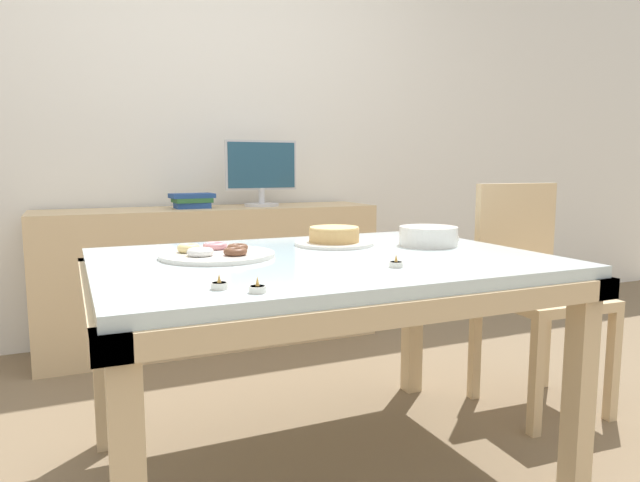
{
  "coord_description": "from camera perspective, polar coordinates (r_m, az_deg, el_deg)",
  "views": [
    {
      "loc": [
        -0.74,
        -1.65,
        1.01
      ],
      "look_at": [
        -0.04,
        -0.07,
        0.79
      ],
      "focal_mm": 32.0,
      "sensor_mm": 36.0,
      "label": 1
    }
  ],
  "objects": [
    {
      "name": "tealight_near_front",
      "position": [
        2.28,
        13.24,
        0.32
      ],
      "size": [
        0.04,
        0.04,
        0.04
      ],
      "color": "silver",
      "rests_on": "dining_table"
    },
    {
      "name": "cake_chocolate_round",
      "position": [
        2.08,
        1.43,
        0.34
      ],
      "size": [
        0.29,
        0.29,
        0.07
      ],
      "color": "silver",
      "rests_on": "dining_table"
    },
    {
      "name": "pastry_platter",
      "position": [
        1.84,
        -10.33,
        -1.23
      ],
      "size": [
        0.37,
        0.37,
        0.04
      ],
      "color": "silver",
      "rests_on": "dining_table"
    },
    {
      "name": "ground_plane",
      "position": [
        2.07,
        0.16,
        -21.82
      ],
      "size": [
        12.0,
        12.0,
        0.0
      ],
      "primitive_type": "plane",
      "color": "#7A664C"
    },
    {
      "name": "book_stack",
      "position": [
        3.23,
        -12.68,
        3.98
      ],
      "size": [
        0.24,
        0.17,
        0.08
      ],
      "color": "#23478C",
      "rests_on": "sideboard"
    },
    {
      "name": "plate_stack",
      "position": [
        2.1,
        10.78,
        0.48
      ],
      "size": [
        0.21,
        0.21,
        0.07
      ],
      "color": "silver",
      "rests_on": "dining_table"
    },
    {
      "name": "tealight_centre",
      "position": [
        1.31,
        -6.27,
        -4.74
      ],
      "size": [
        0.04,
        0.04,
        0.04
      ],
      "color": "silver",
      "rests_on": "dining_table"
    },
    {
      "name": "computer_monitor",
      "position": [
        3.32,
        -5.88,
        6.75
      ],
      "size": [
        0.42,
        0.2,
        0.38
      ],
      "color": "silver",
      "rests_on": "sideboard"
    },
    {
      "name": "dining_table",
      "position": [
        1.84,
        0.17,
        -4.21
      ],
      "size": [
        1.43,
        1.04,
        0.73
      ],
      "color": "silver",
      "rests_on": "ground"
    },
    {
      "name": "tealight_left_edge",
      "position": [
        1.36,
        -10.04,
        -4.35
      ],
      "size": [
        0.04,
        0.04,
        0.04
      ],
      "color": "silver",
      "rests_on": "dining_table"
    },
    {
      "name": "sideboard",
      "position": [
        3.3,
        -10.64,
        -3.49
      ],
      "size": [
        1.87,
        0.44,
        0.78
      ],
      "color": "#D1B284",
      "rests_on": "ground"
    },
    {
      "name": "chair",
      "position": [
        2.57,
        20.4,
        -3.96
      ],
      "size": [
        0.44,
        0.44,
        0.94
      ],
      "color": "#D1B284",
      "rests_on": "ground"
    },
    {
      "name": "tealight_right_edge",
      "position": [
        1.64,
        7.61,
        -2.28
      ],
      "size": [
        0.04,
        0.04,
        0.04
      ],
      "color": "silver",
      "rests_on": "dining_table"
    },
    {
      "name": "wall_back",
      "position": [
        3.55,
        -12.15,
        11.96
      ],
      "size": [
        8.0,
        0.1,
        2.6
      ],
      "primitive_type": "cube",
      "color": "white",
      "rests_on": "ground"
    }
  ]
}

